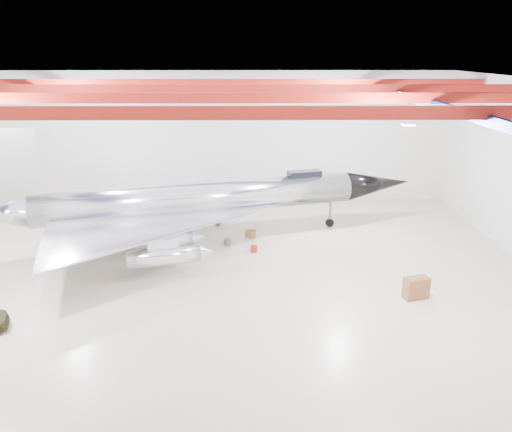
{
  "coord_description": "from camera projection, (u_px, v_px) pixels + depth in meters",
  "views": [
    {
      "loc": [
        3.34,
        -27.24,
        12.54
      ],
      "look_at": [
        3.6,
        2.0,
        2.82
      ],
      "focal_mm": 35.0,
      "sensor_mm": 36.0,
      "label": 1
    }
  ],
  "objects": [
    {
      "name": "floor",
      "position": [
        196.0,
        271.0,
        29.77
      ],
      "size": [
        40.0,
        40.0,
        0.0
      ],
      "primitive_type": "plane",
      "color": "beige",
      "rests_on": "ground"
    },
    {
      "name": "wall_back",
      "position": [
        212.0,
        138.0,
        42.27
      ],
      "size": [
        40.0,
        0.0,
        40.0
      ],
      "primitive_type": "plane",
      "rotation": [
        1.57,
        0.0,
        0.0
      ],
      "color": "silver",
      "rests_on": "floor"
    },
    {
      "name": "ceiling",
      "position": [
        188.0,
        81.0,
        26.3
      ],
      "size": [
        40.0,
        40.0,
        0.0
      ],
      "primitive_type": "plane",
      "rotation": [
        3.14,
        0.0,
        0.0
      ],
      "color": "#0A0F38",
      "rests_on": "wall_back"
    },
    {
      "name": "ceiling_structure",
      "position": [
        189.0,
        94.0,
        26.52
      ],
      "size": [
        39.5,
        29.5,
        1.08
      ],
      "color": "maroon",
      "rests_on": "ceiling"
    },
    {
      "name": "jet_aircraft",
      "position": [
        200.0,
        203.0,
        33.89
      ],
      "size": [
        29.57,
        21.3,
        8.24
      ],
      "rotation": [
        0.0,
        0.0,
        0.28
      ],
      "color": "silver",
      "rests_on": "floor"
    },
    {
      "name": "desk",
      "position": [
        416.0,
        288.0,
        26.37
      ],
      "size": [
        1.43,
        1.0,
        1.19
      ],
      "primitive_type": "cube",
      "rotation": [
        0.0,
        0.0,
        0.29
      ],
      "color": "brown",
      "rests_on": "floor"
    },
    {
      "name": "crate_ply",
      "position": [
        163.0,
        240.0,
        34.2
      ],
      "size": [
        0.73,
        0.66,
        0.42
      ],
      "primitive_type": "cube",
      "rotation": [
        0.0,
        0.0,
        0.37
      ],
      "color": "olive",
      "rests_on": "floor"
    },
    {
      "name": "engine_drum",
      "position": [
        227.0,
        242.0,
        33.83
      ],
      "size": [
        0.6,
        0.6,
        0.42
      ],
      "primitive_type": "cylinder",
      "rotation": [
        0.0,
        0.0,
        -0.34
      ],
      "color": "#59595B",
      "rests_on": "floor"
    },
    {
      "name": "parts_bin",
      "position": [
        250.0,
        234.0,
        35.23
      ],
      "size": [
        0.79,
        0.68,
        0.47
      ],
      "primitive_type": "cube",
      "rotation": [
        0.0,
        0.0,
        -0.23
      ],
      "color": "olive",
      "rests_on": "floor"
    },
    {
      "name": "crate_small",
      "position": [
        75.0,
        230.0,
        36.33
      ],
      "size": [
        0.42,
        0.38,
        0.24
      ],
      "primitive_type": "cube",
      "rotation": [
        0.0,
        0.0,
        0.36
      ],
      "color": "#59595B",
      "rests_on": "floor"
    },
    {
      "name": "tool_chest",
      "position": [
        254.0,
        249.0,
        32.63
      ],
      "size": [
        0.52,
        0.52,
        0.41
      ],
      "primitive_type": "cylinder",
      "rotation": [
        0.0,
        0.0,
        0.15
      ],
      "color": "maroon",
      "rests_on": "floor"
    },
    {
      "name": "spares_box",
      "position": [
        218.0,
        223.0,
        37.6
      ],
      "size": [
        0.45,
        0.45,
        0.32
      ],
      "primitive_type": "cylinder",
      "rotation": [
        0.0,
        0.0,
        -0.36
      ],
      "color": "#59595B",
      "rests_on": "floor"
    }
  ]
}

